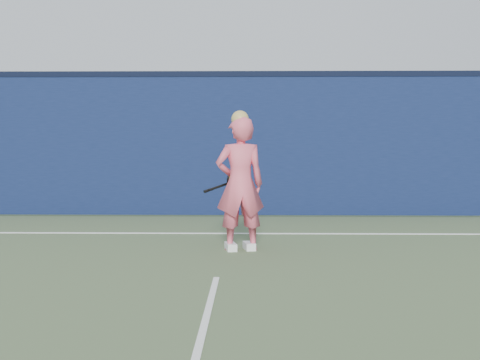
{
  "coord_description": "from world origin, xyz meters",
  "views": [
    {
      "loc": [
        0.38,
        -5.77,
        1.5
      ],
      "look_at": [
        0.21,
        2.64,
        0.9
      ],
      "focal_mm": 50.0,
      "sensor_mm": 36.0,
      "label": 1
    }
  ],
  "objects": [
    {
      "name": "player",
      "position": [
        0.21,
        2.64,
        0.85
      ],
      "size": [
        0.69,
        0.52,
        1.77
      ],
      "rotation": [
        0.0,
        0.0,
        3.35
      ],
      "color": "#EC5B72",
      "rests_on": "ground"
    },
    {
      "name": "ground",
      "position": [
        0.0,
        0.0,
        0.0
      ],
      "size": [
        80.0,
        80.0,
        0.0
      ],
      "primitive_type": "plane",
      "color": "#314128",
      "rests_on": "ground"
    },
    {
      "name": "backstop_wall",
      "position": [
        0.0,
        6.5,
        1.25
      ],
      "size": [
        24.0,
        0.4,
        2.5
      ],
      "primitive_type": "cube",
      "color": "#0D193D",
      "rests_on": "ground"
    },
    {
      "name": "court_lines",
      "position": [
        0.0,
        -0.33,
        0.01
      ],
      "size": [
        11.0,
        12.04,
        0.01
      ],
      "color": "white",
      "rests_on": "court_surface"
    },
    {
      "name": "racket",
      "position": [
        0.12,
        3.11,
        0.84
      ],
      "size": [
        0.58,
        0.34,
        0.34
      ],
      "rotation": [
        0.0,
        0.0,
        0.39
      ],
      "color": "black",
      "rests_on": "ground"
    },
    {
      "name": "wall_cap",
      "position": [
        0.0,
        6.5,
        2.55
      ],
      "size": [
        24.0,
        0.42,
        0.1
      ],
      "primitive_type": "cube",
      "color": "black",
      "rests_on": "backstop_wall"
    }
  ]
}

